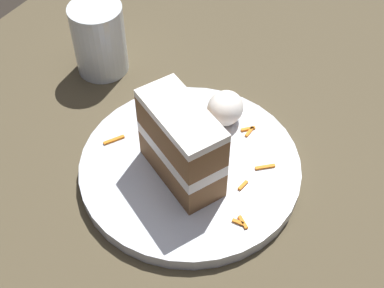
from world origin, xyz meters
The scene contains 8 objects.
ground_plane centered at (0.00, 0.00, 0.00)m, with size 6.00×6.00×0.00m, color black.
dining_table centered at (0.00, 0.00, 0.01)m, with size 1.19×0.87×0.02m, color #4C422D.
plate centered at (-0.06, 0.00, 0.03)m, with size 0.27×0.27×0.02m, color silver.
cake_slice centered at (-0.04, 0.00, 0.09)m, with size 0.09×0.12×0.10m.
cream_dollop centered at (-0.14, 0.00, 0.06)m, with size 0.05×0.05×0.04m, color white.
orange_garnish centered at (-0.12, -0.06, 0.04)m, with size 0.06×0.06×0.00m, color orange.
carrot_shreds_scatter centered at (-0.08, 0.03, 0.04)m, with size 0.14×0.21×0.00m.
drinking_glass centered at (-0.16, -0.21, 0.07)m, with size 0.08×0.08×0.10m.
Camera 1 is at (0.29, 0.22, 0.55)m, focal length 50.00 mm.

